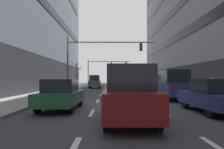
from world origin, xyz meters
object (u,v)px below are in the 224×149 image
Objects in this scene: car_parked_1 at (213,96)px; car_parked_2 at (173,85)px; car_driving_0 at (129,94)px; car_driving_3 at (61,95)px; traffic_signal_1 at (104,66)px; traffic_signal_0 at (95,53)px; pedestrian_1 at (213,87)px; street_tree_1 at (77,74)px; car_driving_1 at (95,82)px; car_driving_2 at (115,81)px.

car_parked_1 is 0.92× the size of car_parked_2.
car_driving_3 is (-3.17, 3.10, -0.26)m from car_driving_0.
car_parked_2 is (-0.00, 5.93, 0.33)m from car_parked_1.
car_driving_0 is at bearing -87.03° from traffic_signal_1.
traffic_signal_0 is 1.04× the size of traffic_signal_1.
car_parked_2 reaches higher than car_driving_0.
traffic_signal_1 is 32.55m from pedestrian_1.
street_tree_1 is at bearing 111.69° from car_parked_1.
pedestrian_1 is (7.62, -31.50, -3.06)m from traffic_signal_1.
traffic_signal_0 is at bearing -72.86° from street_tree_1.
traffic_signal_0 is (0.82, -11.04, 3.24)m from car_driving_1.
traffic_signal_0 is at bearing 129.36° from pedestrian_1.
traffic_signal_0 is at bearing -102.49° from car_driving_2.
car_driving_0 is 0.96× the size of car_driving_2.
car_parked_1 is (4.07, 2.04, -0.25)m from car_driving_0.
street_tree_1 is (-6.59, 2.09, 1.30)m from car_driving_2.
car_driving_2 is 0.47× the size of traffic_signal_0.
traffic_signal_0 reaches higher than car_parked_2.
car_driving_2 reaches higher than car_driving_3.
street_tree_1 is (-3.29, 2.26, 1.34)m from car_driving_1.
car_driving_2 is (3.30, 0.17, 0.04)m from car_driving_1.
street_tree_1 is at bearing 117.68° from pedestrian_1.
pedestrian_1 is (5.49, -20.94, -0.05)m from car_driving_2.
car_driving_3 is at bearing -146.10° from car_parked_2.
car_driving_0 is at bearing -83.25° from car_driving_1.
car_driving_2 is at bearing 77.51° from traffic_signal_0.
car_driving_3 is at bearing -94.36° from traffic_signal_0.
pedestrian_1 is at bearing 42.67° from car_driving_0.
car_driving_0 is 26.20m from car_driving_2.
traffic_signal_0 is (-6.34, 7.02, 3.18)m from car_parked_2.
car_driving_1 is 2.78× the size of pedestrian_1.
street_tree_1 is (-10.44, 20.32, 1.27)m from car_parked_2.
traffic_signal_1 is (-5.98, 34.73, 3.31)m from car_parked_1.
car_parked_1 is at bearing -73.39° from car_driving_1.
car_driving_0 is 0.47× the size of traffic_signal_1.
street_tree_1 is at bearing 117.19° from car_parked_2.
car_driving_1 is at bearing 112.95° from pedestrian_1.
car_driving_1 reaches higher than pedestrian_1.
traffic_signal_1 reaches higher than car_driving_2.
car_driving_2 is 0.49× the size of traffic_signal_1.
traffic_signal_1 is at bearing 101.36° from car_driving_2.
car_driving_2 is at bearing 104.70° from pedestrian_1.
car_driving_0 is 36.94m from traffic_signal_1.
traffic_signal_0 is (-2.48, -11.21, 3.20)m from car_driving_2.
car_driving_1 reaches higher than car_driving_3.
traffic_signal_0 reaches higher than car_driving_3.
traffic_signal_0 is at bearing 116.09° from car_parked_1.
car_parked_2 is 0.48× the size of traffic_signal_0.
car_parked_1 is 2.73× the size of pedestrian_1.
car_driving_0 is 1.01× the size of car_parked_1.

